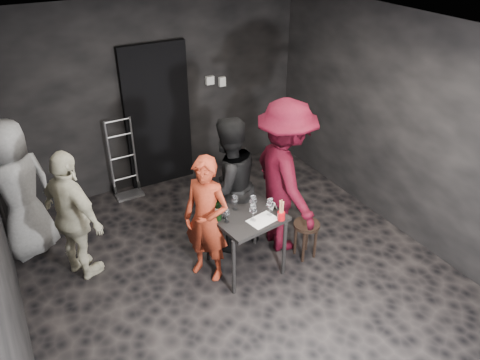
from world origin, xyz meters
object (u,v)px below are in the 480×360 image
wine_bottle (218,210)px  stool (306,231)px  man_maroon (286,159)px  hand_truck (126,181)px  bystander_cream (73,215)px  server_red (206,220)px  woman_black (228,178)px  bystander_grey (15,181)px  breadstick_cup (281,210)px  tasting_table (245,221)px

wine_bottle → stool: bearing=-11.8°
wine_bottle → man_maroon: bearing=7.6°
hand_truck → bystander_cream: 1.83m
server_red → bystander_cream: (-1.25, 0.70, 0.07)m
bystander_cream → wine_bottle: 1.56m
woman_black → man_maroon: 0.70m
stool → bystander_cream: bystander_cream is taller
hand_truck → woman_black: 2.06m
hand_truck → stool: bearing=-60.2°
stool → hand_truck: bearing=120.8°
man_maroon → wine_bottle: bearing=105.1°
server_red → bystander_grey: bearing=-163.5°
man_maroon → bystander_grey: (-2.75, 1.35, -0.20)m
stool → bystander_cream: bearing=157.9°
stool → wine_bottle: (-1.04, 0.22, 0.51)m
hand_truck → stool: size_ratio=2.47×
woman_black → breadstick_cup: woman_black is taller
man_maroon → bystander_cream: bearing=82.1°
tasting_table → server_red: 0.44m
bystander_cream → bystander_grey: size_ratio=0.82×
tasting_table → bystander_grey: bearing=144.4°
tasting_table → stool: 0.80m
server_red → man_maroon: size_ratio=0.62×
bystander_cream → bystander_grey: bystander_grey is taller
stool → man_maroon: bearing=107.0°
server_red → woman_black: woman_black is taller
wine_bottle → tasting_table: bearing=-8.6°
hand_truck → bystander_grey: bystander_grey is taller
man_maroon → wine_bottle: size_ratio=7.47×
bystander_cream → bystander_grey: (-0.46, 0.72, 0.18)m
woman_black → breadstick_cup: 0.80m
server_red → bystander_grey: 2.23m
woman_black → bystander_grey: size_ratio=0.97×
breadstick_cup → tasting_table: bearing=134.9°
man_maroon → bystander_cream: man_maroon is taller
tasting_table → breadstick_cup: bearing=-45.1°
hand_truck → tasting_table: size_ratio=1.55×
hand_truck → stool: (1.44, -2.42, 0.15)m
man_maroon → breadstick_cup: size_ratio=9.27×
woman_black → bystander_cream: (-1.70, 0.32, -0.15)m
bystander_grey → wine_bottle: bearing=115.4°
hand_truck → stool: hand_truck is taller
man_maroon → wine_bottle: man_maroon is taller
tasting_table → bystander_cream: (-1.67, 0.80, 0.15)m
woman_black → server_red: bearing=31.3°
wine_bottle → woman_black: bearing=51.3°
stool → wine_bottle: 1.18m
bystander_grey → breadstick_cup: 3.01m
woman_black → bystander_grey: (-2.16, 1.04, 0.03)m
bystander_cream → bystander_grey: 0.87m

